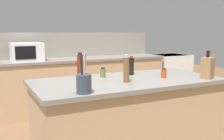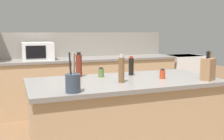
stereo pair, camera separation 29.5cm
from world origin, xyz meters
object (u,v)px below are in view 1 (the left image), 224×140
at_px(range_oven, 169,75).
at_px(soy_sauce_bottle, 131,66).
at_px(vinegar_bottle, 80,66).
at_px(spice_jar_oregano, 103,73).
at_px(knife_block, 208,68).
at_px(spice_jar_paprika, 164,73).
at_px(microwave, 27,52).
at_px(utensil_crock, 84,83).
at_px(pepper_grinder, 126,69).

distance_m(range_oven, soy_sauce_bottle, 2.97).
xyz_separation_m(range_oven, vinegar_bottle, (-2.71, -1.86, 0.60)).
bearing_deg(soy_sauce_bottle, spice_jar_oregano, -179.58).
height_order(knife_block, spice_jar_paprika, knife_block).
bearing_deg(spice_jar_paprika, microwave, 114.28).
bearing_deg(range_oven, knife_block, -121.87).
height_order(utensil_crock, pepper_grinder, utensil_crock).
distance_m(knife_block, utensil_crock, 1.37).
distance_m(vinegar_bottle, soy_sauce_bottle, 0.58).
bearing_deg(soy_sauce_bottle, microwave, 112.63).
xyz_separation_m(pepper_grinder, vinegar_bottle, (-0.30, 0.45, -0.00)).
bearing_deg(utensil_crock, spice_jar_paprika, 15.54).
bearing_deg(knife_block, microwave, 96.11).
distance_m(knife_block, soy_sauce_bottle, 0.80).
distance_m(microwave, vinegar_bottle, 1.88).
bearing_deg(spice_jar_paprika, soy_sauce_bottle, 123.68).
bearing_deg(spice_jar_paprika, spice_jar_oregano, 151.03).
bearing_deg(knife_block, spice_jar_paprika, 124.07).
xyz_separation_m(range_oven, knife_block, (-1.57, -2.52, 0.59)).
distance_m(microwave, utensil_crock, 2.56).
distance_m(spice_jar_paprika, vinegar_bottle, 0.88).
height_order(range_oven, pepper_grinder, pepper_grinder).
distance_m(range_oven, microwave, 3.03).
bearing_deg(range_oven, microwave, 180.00).
xyz_separation_m(utensil_crock, soy_sauce_bottle, (0.79, 0.59, 0.02)).
bearing_deg(knife_block, spice_jar_oregano, 126.47).
bearing_deg(microwave, vinegar_bottle, -82.21).
height_order(utensil_crock, vinegar_bottle, utensil_crock).
relative_size(pepper_grinder, soy_sauce_bottle, 1.26).
relative_size(range_oven, microwave, 1.82).
xyz_separation_m(utensil_crock, pepper_grinder, (0.52, 0.24, 0.04)).
bearing_deg(pepper_grinder, spice_jar_oregano, 104.19).
bearing_deg(spice_jar_oregano, knife_block, -30.62).
distance_m(pepper_grinder, spice_jar_oregano, 0.37).
relative_size(pepper_grinder, spice_jar_oregano, 2.57).
xyz_separation_m(knife_block, pepper_grinder, (-0.84, 0.20, 0.01)).
xyz_separation_m(spice_jar_paprika, spice_jar_oregano, (-0.56, 0.31, 0.00)).
relative_size(utensil_crock, vinegar_bottle, 1.22).
relative_size(range_oven, spice_jar_oregano, 8.84).
relative_size(spice_jar_paprika, pepper_grinder, 0.38).
relative_size(knife_block, spice_jar_paprika, 2.83).
relative_size(spice_jar_paprika, soy_sauce_bottle, 0.49).
bearing_deg(knife_block, soy_sauce_bottle, 113.36).
distance_m(range_oven, spice_jar_paprika, 3.04).
relative_size(knife_block, vinegar_bottle, 1.10).
relative_size(microwave, soy_sauce_bottle, 2.39).
bearing_deg(range_oven, vinegar_bottle, -145.52).
distance_m(microwave, soy_sauce_bottle, 2.13).
distance_m(microwave, spice_jar_oregano, 2.03).
xyz_separation_m(pepper_grinder, soy_sauce_bottle, (0.26, 0.35, -0.03)).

